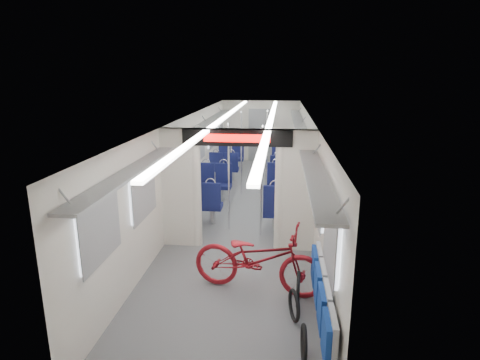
{
  "coord_description": "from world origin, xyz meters",
  "views": [
    {
      "loc": [
        0.79,
        -9.21,
        3.27
      ],
      "look_at": [
        -0.01,
        -1.48,
        1.2
      ],
      "focal_mm": 30.0,
      "sensor_mm": 36.0,
      "label": 1
    }
  ],
  "objects": [
    {
      "name": "stanchion_far_left",
      "position": [
        -0.29,
        1.56,
        1.15
      ],
      "size": [
        0.04,
        0.04,
        2.3
      ],
      "primitive_type": "cylinder",
      "color": "silver",
      "rests_on": "ground"
    },
    {
      "name": "seat_bay_far_right",
      "position": [
        0.94,
        3.23,
        0.53
      ],
      "size": [
        0.89,
        2.0,
        1.08
      ],
      "color": "#0E123D",
      "rests_on": "ground"
    },
    {
      "name": "stanchion_far_right",
      "position": [
        0.39,
        1.95,
        1.15
      ],
      "size": [
        0.04,
        0.04,
        2.3
      ],
      "primitive_type": "cylinder",
      "color": "silver",
      "rests_on": "ground"
    },
    {
      "name": "bike_hoop_c",
      "position": [
        1.09,
        -3.98,
        0.24
      ],
      "size": [
        0.08,
        0.53,
        0.53
      ],
      "primitive_type": "torus",
      "rotation": [
        1.57,
        0.0,
        1.51
      ],
      "color": "black",
      "rests_on": "ground"
    },
    {
      "name": "bicycle",
      "position": [
        0.49,
        -3.61,
        0.54
      ],
      "size": [
        2.15,
        1.09,
        1.08
      ],
      "primitive_type": "imported",
      "rotation": [
        0.0,
        0.0,
        1.38
      ],
      "color": "maroon",
      "rests_on": "ground"
    },
    {
      "name": "flip_bench",
      "position": [
        1.35,
        -4.68,
        0.58
      ],
      "size": [
        0.12,
        2.14,
        0.56
      ],
      "color": "gray",
      "rests_on": "carriage"
    },
    {
      "name": "seat_bay_near_left",
      "position": [
        -0.93,
        0.01,
        0.54
      ],
      "size": [
        0.91,
        2.06,
        1.1
      ],
      "color": "#0E123D",
      "rests_on": "ground"
    },
    {
      "name": "bike_hoop_a",
      "position": [
        1.12,
        -5.14,
        0.2
      ],
      "size": [
        0.06,
        0.45,
        0.45
      ],
      "primitive_type": "torus",
      "rotation": [
        1.57,
        0.0,
        1.6
      ],
      "color": "black",
      "rests_on": "ground"
    },
    {
      "name": "seat_bay_near_right",
      "position": [
        0.94,
        -0.18,
        0.57
      ],
      "size": [
        0.96,
        2.29,
        1.17
      ],
      "color": "#0E123D",
      "rests_on": "ground"
    },
    {
      "name": "seat_bay_far_left",
      "position": [
        -0.93,
        3.55,
        0.53
      ],
      "size": [
        0.88,
        1.94,
        1.06
      ],
      "color": "#0E123D",
      "rests_on": "ground"
    },
    {
      "name": "carriage",
      "position": [
        0.0,
        -0.27,
        1.5
      ],
      "size": [
        12.0,
        12.02,
        2.31
      ],
      "color": "#515456",
      "rests_on": "ground"
    },
    {
      "name": "bike_hoop_b",
      "position": [
        1.03,
        -4.35,
        0.2
      ],
      "size": [
        0.16,
        0.45,
        0.45
      ],
      "primitive_type": "torus",
      "rotation": [
        1.57,
        0.0,
        1.82
      ],
      "color": "black",
      "rests_on": "ground"
    },
    {
      "name": "stanchion_near_right",
      "position": [
        0.42,
        -1.41,
        1.15
      ],
      "size": [
        0.04,
        0.04,
        2.3
      ],
      "primitive_type": "cylinder",
      "color": "silver",
      "rests_on": "ground"
    },
    {
      "name": "stanchion_near_left",
      "position": [
        -0.28,
        -1.15,
        1.15
      ],
      "size": [
        0.04,
        0.04,
        2.3
      ],
      "primitive_type": "cylinder",
      "color": "silver",
      "rests_on": "ground"
    }
  ]
}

